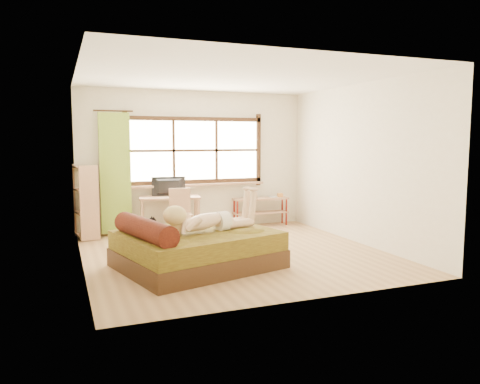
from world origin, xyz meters
name	(u,v)px	position (x,y,z in m)	size (l,w,h in m)	color
floor	(236,254)	(0.00, 0.00, 0.00)	(4.50, 4.50, 0.00)	#9E754C
ceiling	(235,76)	(0.00, 0.00, 2.70)	(4.50, 4.50, 0.00)	white
wall_back	(195,161)	(0.00, 2.25, 1.35)	(4.50, 4.50, 0.00)	silver
wall_front	(309,179)	(0.00, -2.25, 1.35)	(4.50, 4.50, 0.00)	silver
wall_left	(80,171)	(-2.25, 0.00, 1.35)	(4.50, 4.50, 0.00)	silver
wall_right	(360,164)	(2.25, 0.00, 1.35)	(4.50, 4.50, 0.00)	silver
window	(196,153)	(0.00, 2.22, 1.51)	(2.80, 0.16, 1.46)	#FFEDBF
curtain	(115,173)	(-1.55, 2.13, 1.15)	(0.55, 0.10, 2.20)	olive
bed	(194,248)	(-0.80, -0.51, 0.27)	(2.35, 2.07, 0.76)	#341A0F
woman	(209,210)	(-0.61, -0.55, 0.80)	(1.41, 0.40, 0.60)	#DCB18D
kitten	(144,225)	(-1.48, -0.40, 0.62)	(0.30, 0.12, 0.24)	black
desk	(170,201)	(-0.59, 1.95, 0.61)	(1.19, 0.68, 0.70)	#A6795A
monitor	(169,187)	(-0.59, 2.00, 0.88)	(0.63, 0.08, 0.36)	black
chair	(180,210)	(-0.48, 1.58, 0.49)	(0.45, 0.45, 0.88)	#A6795A
pipe_shelf	(261,205)	(1.34, 2.07, 0.42)	(1.17, 0.38, 0.65)	#A6795A
cup	(247,196)	(1.03, 2.07, 0.63)	(0.13, 0.13, 0.10)	gray
book	(269,197)	(1.53, 2.07, 0.58)	(0.15, 0.21, 0.02)	gray
bookshelf	(86,201)	(-2.08, 2.03, 0.67)	(0.41, 0.61, 1.31)	#A6795A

